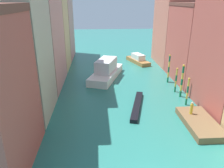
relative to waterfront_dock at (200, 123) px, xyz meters
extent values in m
plane|color=#28756B|center=(-8.01, 15.16, -0.39)|extent=(154.00, 154.00, 0.00)
cube|color=#BCB299|center=(-21.65, 4.62, 7.82)|extent=(7.17, 8.51, 16.43)
cube|color=tan|center=(-21.65, 15.00, 9.53)|extent=(7.17, 11.43, 19.85)
cube|color=#DBB77A|center=(-21.65, 25.04, 7.55)|extent=(7.17, 7.97, 15.89)
cube|color=tan|center=(-21.65, 34.85, 7.30)|extent=(7.17, 10.70, 15.38)
cube|color=#B25147|center=(5.62, 16.12, 6.14)|extent=(7.17, 11.24, 13.06)
cube|color=brown|center=(5.62, 16.12, 12.94)|extent=(7.32, 11.47, 0.54)
cube|color=#C6705B|center=(5.62, 27.50, 9.82)|extent=(7.17, 11.20, 20.43)
cube|color=brown|center=(0.00, 0.00, 0.00)|extent=(3.48, 7.11, 0.78)
cylinder|color=gold|center=(-0.50, 1.59, 1.06)|extent=(0.36, 0.36, 1.34)
sphere|color=tan|center=(-0.50, 1.59, 1.86)|extent=(0.26, 0.26, 0.26)
cylinder|color=#197247|center=(0.51, 5.56, 0.09)|extent=(0.26, 0.26, 0.96)
cylinder|color=#E5D14C|center=(0.51, 5.56, 1.06)|extent=(0.26, 0.26, 0.96)
cylinder|color=#197247|center=(0.51, 5.56, 2.02)|extent=(0.26, 0.26, 0.96)
cylinder|color=#E5D14C|center=(0.51, 5.56, 2.99)|extent=(0.26, 0.26, 0.96)
sphere|color=gold|center=(0.51, 5.56, 3.57)|extent=(0.29, 0.29, 0.29)
cylinder|color=#197247|center=(0.73, 8.42, 0.09)|extent=(0.32, 0.32, 0.97)
cylinder|color=#E5D14C|center=(0.73, 8.42, 1.06)|extent=(0.32, 0.32, 0.97)
cylinder|color=#197247|center=(0.73, 8.42, 2.03)|extent=(0.32, 0.32, 0.97)
cylinder|color=#E5D14C|center=(0.73, 8.42, 3.01)|extent=(0.32, 0.32, 0.97)
cylinder|color=#197247|center=(0.73, 8.42, 3.98)|extent=(0.32, 0.32, 0.97)
sphere|color=gold|center=(0.73, 8.42, 4.59)|extent=(0.35, 0.35, 0.35)
cylinder|color=#197247|center=(0.53, 10.32, 0.09)|extent=(0.26, 0.26, 0.96)
cylinder|color=#E5D14C|center=(0.53, 10.32, 1.04)|extent=(0.26, 0.26, 0.96)
cylinder|color=#197247|center=(0.53, 10.32, 2.00)|extent=(0.26, 0.26, 0.96)
cylinder|color=#E5D14C|center=(0.53, 10.32, 2.95)|extent=(0.26, 0.26, 0.96)
sphere|color=gold|center=(0.53, 10.32, 3.54)|extent=(0.29, 0.29, 0.29)
cylinder|color=#197247|center=(0.69, 14.71, 0.10)|extent=(0.27, 0.27, 0.98)
cylinder|color=#E5D14C|center=(0.69, 14.71, 1.07)|extent=(0.27, 0.27, 0.98)
cylinder|color=#197247|center=(0.69, 14.71, 2.05)|extent=(0.27, 0.27, 0.98)
cylinder|color=#E5D14C|center=(0.69, 14.71, 3.02)|extent=(0.27, 0.27, 0.98)
cylinder|color=#197247|center=(0.69, 14.71, 4.00)|extent=(0.27, 0.27, 0.98)
sphere|color=gold|center=(0.69, 14.71, 4.60)|extent=(0.30, 0.30, 0.30)
cylinder|color=#197247|center=(0.81, 15.03, 0.00)|extent=(0.27, 0.27, 0.78)
cylinder|color=#E5D14C|center=(0.81, 15.03, 0.78)|extent=(0.27, 0.27, 0.78)
cylinder|color=#197247|center=(0.81, 15.03, 1.57)|extent=(0.27, 0.27, 0.78)
cylinder|color=#E5D14C|center=(0.81, 15.03, 2.35)|extent=(0.27, 0.27, 0.78)
cylinder|color=#197247|center=(0.81, 15.03, 3.13)|extent=(0.27, 0.27, 0.78)
sphere|color=gold|center=(0.81, 15.03, 3.63)|extent=(0.30, 0.30, 0.30)
cube|color=white|center=(-10.31, 18.00, 0.29)|extent=(7.33, 12.06, 1.36)
cube|color=silver|center=(-10.31, 18.00, 2.11)|extent=(4.55, 6.34, 2.29)
cube|color=black|center=(-6.59, 5.27, -0.13)|extent=(3.26, 8.78, 0.52)
cube|color=olive|center=(-2.33, 28.13, 0.04)|extent=(4.79, 8.11, 0.87)
cube|color=silver|center=(-2.33, 28.13, 1.10)|extent=(2.92, 4.03, 1.25)
camera|label=1|loc=(-11.96, -21.81, 13.69)|focal=35.20mm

